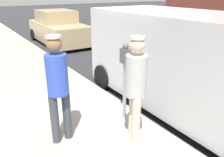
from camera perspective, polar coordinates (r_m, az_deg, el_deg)
name	(u,v)px	position (r m, az deg, el deg)	size (l,w,h in m)	color
ground_plane	(143,92)	(6.26, 7.76, -3.27)	(80.00, 80.00, 0.00)	#2D2D33
sidewalk_slab	(4,130)	(4.93, -25.41, -11.57)	(5.00, 32.00, 0.15)	#9E998E
parking_meter_near	(125,69)	(4.33, 3.31, 2.41)	(0.14, 0.18, 1.52)	gray
pedestrian_in_gray	(136,84)	(3.60, 5.97, -1.45)	(0.34, 0.34, 1.80)	beige
pedestrian_in_blue	(58,83)	(3.70, -13.43, -1.20)	(0.36, 0.34, 1.81)	#383D47
parked_van	(191,62)	(5.15, 19.10, 4.01)	(2.19, 5.23, 2.15)	#BCBCC1
parked_sedan_behind	(58,29)	(12.09, -13.31, 12.01)	(2.02, 4.44, 1.65)	tan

